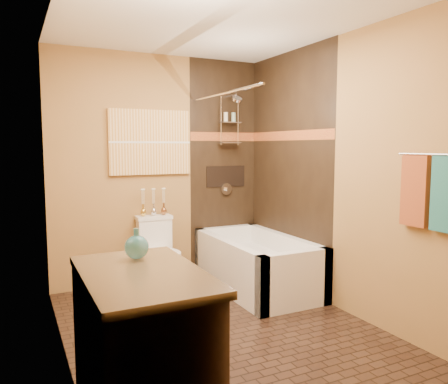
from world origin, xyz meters
TOP-DOWN VIEW (x-y plane):
  - floor at (0.00, 0.00)m, footprint 3.00×3.00m
  - wall_left at (-1.20, 0.00)m, footprint 0.02×3.00m
  - wall_right at (1.20, 0.00)m, footprint 0.02×3.00m
  - wall_back at (0.00, 1.50)m, footprint 2.40×0.02m
  - wall_front at (0.00, -1.50)m, footprint 2.40×0.02m
  - ceiling at (0.00, 0.00)m, footprint 3.00×3.00m
  - alcove_tile_back at (0.78, 1.49)m, footprint 0.85×0.01m
  - alcove_tile_right at (1.19, 0.75)m, footprint 0.01×1.50m
  - mosaic_band_back at (0.78, 1.48)m, footprint 0.85×0.01m
  - mosaic_band_right at (1.18, 0.75)m, footprint 0.01×1.50m
  - alcove_niche at (0.80, 1.48)m, footprint 0.50×0.01m
  - shower_fixtures at (0.80, 1.38)m, footprint 0.24×0.33m
  - curtain_rod at (0.40, 0.75)m, footprint 0.03×1.55m
  - towel_bar at (1.15, -1.05)m, footprint 0.02×0.55m
  - towel_teal at (1.16, -1.18)m, footprint 0.05×0.22m
  - towel_rust at (1.16, -0.92)m, footprint 0.05×0.22m
  - sunset_painting at (-0.12, 1.48)m, footprint 0.90×0.04m
  - vanity_mirror at (-1.19, -1.00)m, footprint 0.01×1.00m
  - bathtub at (0.80, 0.75)m, footprint 0.80×1.50m
  - toilet at (-0.12, 1.22)m, footprint 0.39×0.57m
  - vanity at (-0.92, -1.00)m, footprint 0.60×0.98m
  - teal_bottle at (-0.87, -0.74)m, footprint 0.18×0.18m
  - bud_vases at (-0.12, 1.39)m, footprint 0.29×0.06m

SIDE VIEW (x-z plane):
  - floor at x=0.00m, z-range 0.00..0.00m
  - bathtub at x=0.80m, z-range -0.05..0.50m
  - toilet at x=-0.12m, z-range 0.00..0.76m
  - vanity at x=-0.92m, z-range 0.00..0.87m
  - bud_vases at x=-0.12m, z-range 0.77..1.06m
  - teal_bottle at x=-0.87m, z-range 0.84..1.06m
  - alcove_niche at x=0.80m, z-range 1.02..1.27m
  - towel_teal at x=1.16m, z-range 0.92..1.44m
  - towel_rust at x=1.16m, z-range 0.92..1.44m
  - wall_left at x=-1.20m, z-range 0.00..2.50m
  - wall_right at x=1.20m, z-range 0.00..2.50m
  - wall_back at x=0.00m, z-range 0.00..2.50m
  - wall_front at x=0.00m, z-range 0.00..2.50m
  - alcove_tile_back at x=0.78m, z-range 0.00..2.50m
  - alcove_tile_right at x=1.19m, z-range 0.00..2.50m
  - towel_bar at x=1.15m, z-range 1.44..1.46m
  - vanity_mirror at x=-1.19m, z-range 1.05..1.95m
  - sunset_painting at x=-0.12m, z-range 1.20..1.90m
  - mosaic_band_back at x=0.78m, z-range 1.57..1.67m
  - mosaic_band_right at x=1.18m, z-range 1.57..1.67m
  - shower_fixtures at x=0.80m, z-range 1.08..2.25m
  - curtain_rod at x=0.40m, z-range 2.01..2.03m
  - ceiling at x=0.00m, z-range 2.50..2.50m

